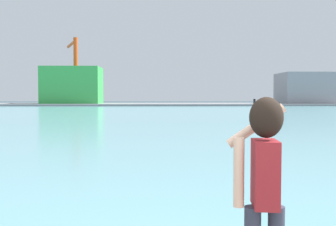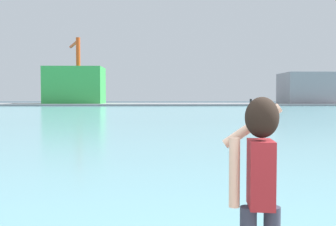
{
  "view_description": "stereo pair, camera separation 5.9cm",
  "coord_description": "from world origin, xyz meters",
  "px_view_note": "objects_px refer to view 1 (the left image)",
  "views": [
    {
      "loc": [
        -1.25,
        -2.22,
        2.23
      ],
      "look_at": [
        -1.02,
        6.51,
        1.85
      ],
      "focal_mm": 41.37,
      "sensor_mm": 36.0,
      "label": 1
    },
    {
      "loc": [
        -1.19,
        -2.22,
        2.23
      ],
      "look_at": [
        -1.02,
        6.51,
        1.85
      ],
      "focal_mm": 41.37,
      "sensor_mm": 36.0,
      "label": 2
    }
  ],
  "objects_px": {
    "warehouse_left": "(72,85)",
    "person_photographer": "(264,178)",
    "warehouse_right": "(304,88)",
    "port_crane": "(75,63)"
  },
  "relations": [
    {
      "from": "warehouse_left",
      "to": "person_photographer",
      "type": "bearing_deg",
      "value": -76.69
    },
    {
      "from": "person_photographer",
      "to": "warehouse_left",
      "type": "height_order",
      "value": "warehouse_left"
    },
    {
      "from": "warehouse_left",
      "to": "warehouse_right",
      "type": "xyz_separation_m",
      "value": [
        55.99,
        -0.68,
        -0.68
      ]
    },
    {
      "from": "warehouse_left",
      "to": "warehouse_right",
      "type": "height_order",
      "value": "warehouse_left"
    },
    {
      "from": "warehouse_left",
      "to": "port_crane",
      "type": "xyz_separation_m",
      "value": [
        0.68,
        -0.36,
        5.29
      ]
    },
    {
      "from": "person_photographer",
      "to": "warehouse_left",
      "type": "relative_size",
      "value": 0.13
    },
    {
      "from": "warehouse_left",
      "to": "warehouse_right",
      "type": "bearing_deg",
      "value": -0.7
    },
    {
      "from": "person_photographer",
      "to": "warehouse_left",
      "type": "bearing_deg",
      "value": 20.19
    },
    {
      "from": "port_crane",
      "to": "warehouse_left",
      "type": "bearing_deg",
      "value": 152.37
    },
    {
      "from": "warehouse_left",
      "to": "port_crane",
      "type": "bearing_deg",
      "value": -27.63
    }
  ]
}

